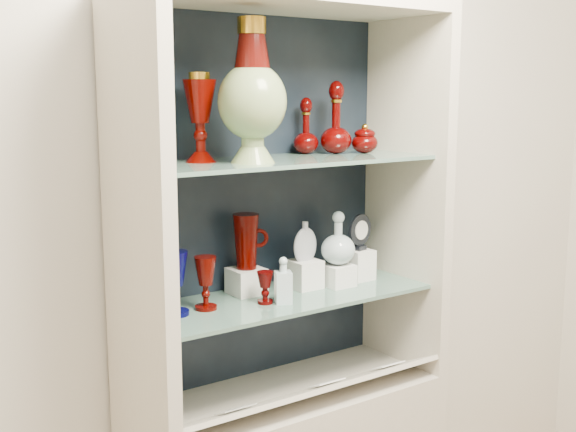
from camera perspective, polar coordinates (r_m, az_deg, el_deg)
wall_back at (r=2.32m, az=-3.11°, el=3.19°), size 3.50×0.02×2.80m
cabinet_back_panel at (r=2.31m, az=-2.70°, el=1.26°), size 0.98×0.02×1.15m
cabinet_side_left at (r=1.92m, az=-11.84°, el=-0.64°), size 0.04×0.40×1.15m
cabinet_side_right at (r=2.45m, az=9.25°, el=1.66°), size 0.04×0.40×1.15m
cabinet_top_cap at (r=2.14m, az=0.00°, el=16.61°), size 1.00×0.40×0.04m
shelf_lower at (r=2.23m, az=-0.30°, el=-6.44°), size 0.92×0.34×0.01m
shelf_upper at (r=2.15m, az=-0.31°, el=4.39°), size 0.92×0.34×0.01m
label_ledge at (r=2.22m, az=1.67°, el=-13.78°), size 0.92×0.17×0.09m
label_card_0 at (r=2.25m, az=3.03°, el=-13.04°), size 0.10×0.06×0.03m
label_card_1 at (r=2.08m, az=-4.15°, el=-14.96°), size 0.10×0.06×0.03m
label_card_2 at (r=2.40m, az=7.84°, el=-11.62°), size 0.10×0.06×0.03m
label_card_3 at (r=2.08m, az=-4.20°, el=-14.97°), size 0.10×0.06×0.03m
pedestal_lamp_left at (r=1.95m, az=-11.44°, el=7.23°), size 0.11×0.11×0.23m
pedestal_lamp_right at (r=2.05m, az=-6.96°, el=7.73°), size 0.10×0.10×0.25m
enamel_urn at (r=2.01m, az=-2.84°, el=9.83°), size 0.23×0.23×0.40m
ruby_decanter_a at (r=2.32m, az=3.82°, el=8.11°), size 0.11×0.11×0.26m
ruby_decanter_b at (r=2.31m, az=1.43°, el=7.27°), size 0.11×0.11×0.19m
lidded_bowl at (r=2.36m, az=6.08°, el=6.14°), size 0.11×0.11×0.10m
cobalt_goblet at (r=2.04m, az=-8.94°, el=-5.28°), size 0.09×0.09×0.18m
ruby_goblet_tall at (r=2.08m, az=-6.53°, el=-5.29°), size 0.07×0.07×0.15m
ruby_goblet_small at (r=2.13m, az=-1.82°, el=-5.67°), size 0.06×0.06×0.10m
riser_ruby_pitcher at (r=2.24m, az=-3.30°, el=-5.15°), size 0.10×0.10×0.08m
ruby_pitcher at (r=2.21m, az=-3.33°, el=-2.02°), size 0.15×0.12×0.17m
clear_square_bottle at (r=2.13m, az=-0.37°, el=-5.08°), size 0.06×0.06×0.14m
riser_flat_flask at (r=2.30m, az=1.35°, el=-4.61°), size 0.09×0.09×0.09m
flat_flask at (r=2.27m, az=1.36°, el=-1.94°), size 0.09×0.04×0.13m
riser_clear_round_decanter at (r=2.33m, az=3.95°, el=-4.68°), size 0.09×0.09×0.07m
clear_round_decanter at (r=2.30m, az=3.98°, el=-1.85°), size 0.13×0.13×0.16m
riser_cameo_medallion at (r=2.41m, az=5.66°, el=-3.84°), size 0.08×0.08×0.10m
cameo_medallion at (r=2.39m, az=5.71°, el=-1.23°), size 0.11×0.06×0.12m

